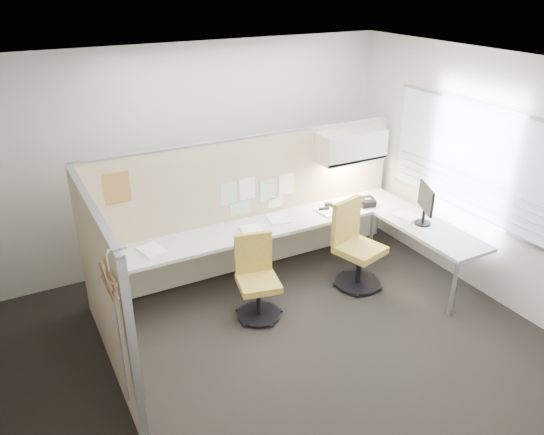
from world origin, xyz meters
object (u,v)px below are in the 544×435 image
chair_left (257,280)px  phone (366,202)px  desk (295,233)px  monitor (425,203)px  chair_right (355,248)px

chair_left → phone: chair_left is taller
desk → chair_left: bearing=-146.8°
desk → monitor: size_ratio=8.07×
chair_right → monitor: size_ratio=2.14×
desk → monitor: 1.61m
chair_left → chair_right: size_ratio=0.88×
monitor → phone: (-0.26, 0.78, -0.24)m
phone → monitor: bearing=-60.2°
chair_right → phone: 0.82m
desk → phone: phone is taller
desk → monitor: monitor is taller
desk → chair_left: chair_left is taller
monitor → phone: monitor is taller
chair_right → desk: bearing=122.0°
chair_left → chair_right: (1.34, 0.02, 0.06)m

